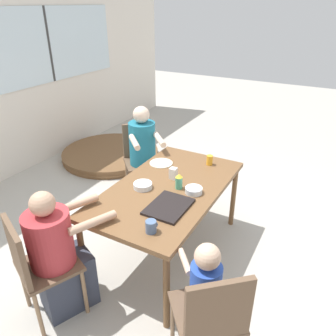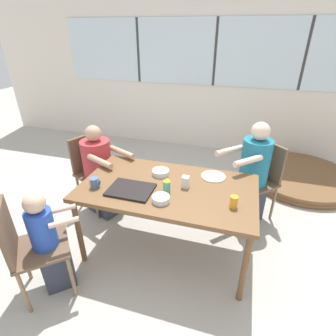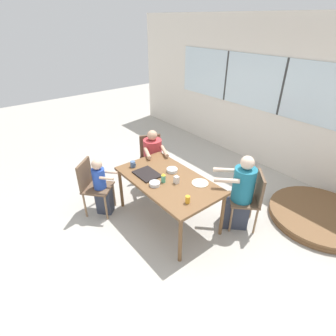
{
  "view_description": "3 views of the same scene",
  "coord_description": "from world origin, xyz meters",
  "views": [
    {
      "loc": [
        -2.15,
        -1.18,
        2.16
      ],
      "look_at": [
        0.0,
        0.0,
        0.91
      ],
      "focal_mm": 35.0,
      "sensor_mm": 36.0,
      "label": 1
    },
    {
      "loc": [
        0.56,
        -1.88,
        1.95
      ],
      "look_at": [
        0.0,
        0.0,
        0.91
      ],
      "focal_mm": 28.0,
      "sensor_mm": 36.0,
      "label": 2
    },
    {
      "loc": [
        2.43,
        -1.94,
        2.71
      ],
      "look_at": [
        0.0,
        0.0,
        0.91
      ],
      "focal_mm": 28.0,
      "sensor_mm": 36.0,
      "label": 3
    }
  ],
  "objects": [
    {
      "name": "ground_plane",
      "position": [
        0.0,
        0.0,
        0.0
      ],
      "size": [
        16.0,
        16.0,
        0.0
      ],
      "primitive_type": "plane",
      "color": "#B2ADA3"
    },
    {
      "name": "dining_table",
      "position": [
        0.0,
        0.0,
        0.66
      ],
      "size": [
        1.54,
        0.87,
        0.73
      ],
      "color": "brown",
      "rests_on": "ground_plane"
    },
    {
      "name": "chair_for_woman_green_shirt",
      "position": [
        0.83,
        0.84,
        0.53
      ],
      "size": [
        0.57,
        0.57,
        0.88
      ],
      "rotation": [
        0.0,
        0.0,
        -3.92
      ],
      "color": "brown",
      "rests_on": "ground_plane"
    },
    {
      "name": "chair_for_man_blue_shirt",
      "position": [
        -1.08,
        0.47,
        0.53
      ],
      "size": [
        0.53,
        0.53,
        0.88
      ],
      "rotation": [
        0.0,
        0.0,
        -1.99
      ],
      "color": "brown",
      "rests_on": "ground_plane"
    },
    {
      "name": "chair_for_toddler",
      "position": [
        -0.89,
        -0.78,
        0.53
      ],
      "size": [
        0.56,
        0.56,
        0.88
      ],
      "rotation": [
        0.0,
        0.0,
        -0.85
      ],
      "color": "brown",
      "rests_on": "ground_plane"
    },
    {
      "name": "person_woman_green_shirt",
      "position": [
        0.72,
        0.72,
        0.52
      ],
      "size": [
        0.6,
        0.6,
        1.15
      ],
      "rotation": [
        0.0,
        0.0,
        -3.92
      ],
      "color": "#333847",
      "rests_on": "ground_plane"
    },
    {
      "name": "person_man_blue_shirt",
      "position": [
        -0.92,
        0.41,
        0.47
      ],
      "size": [
        0.66,
        0.52,
        1.05
      ],
      "rotation": [
        0.0,
        0.0,
        -1.99
      ],
      "color": "#333847",
      "rests_on": "ground_plane"
    },
    {
      "name": "person_toddler",
      "position": [
        -0.77,
        -0.68,
        0.44
      ],
      "size": [
        0.39,
        0.37,
        0.94
      ],
      "rotation": [
        0.0,
        0.0,
        -0.85
      ],
      "color": "#333847",
      "rests_on": "ground_plane"
    },
    {
      "name": "food_tray_dark",
      "position": [
        -0.28,
        -0.16,
        0.74
      ],
      "size": [
        0.38,
        0.29,
        0.02
      ],
      "color": "black",
      "rests_on": "dining_table"
    },
    {
      "name": "coffee_mug",
      "position": [
        -0.6,
        -0.2,
        0.77
      ],
      "size": [
        0.08,
        0.08,
        0.09
      ],
      "color": "slate",
      "rests_on": "dining_table"
    },
    {
      "name": "sippy_cup",
      "position": [
        0.02,
        -0.1,
        0.8
      ],
      "size": [
        0.06,
        0.06,
        0.14
      ],
      "color": "#4CA57F",
      "rests_on": "dining_table"
    },
    {
      "name": "juice_glass",
      "position": [
        0.57,
        -0.15,
        0.77
      ],
      "size": [
        0.06,
        0.06,
        0.1
      ],
      "color": "gold",
      "rests_on": "dining_table"
    },
    {
      "name": "milk_carton_small",
      "position": [
        0.15,
        0.03,
        0.78
      ],
      "size": [
        0.06,
        0.06,
        0.1
      ],
      "color": "silver",
      "rests_on": "dining_table"
    },
    {
      "name": "bowl_white_shallow",
      "position": [
        0.01,
        -0.24,
        0.75
      ],
      "size": [
        0.15,
        0.15,
        0.05
      ],
      "color": "silver",
      "rests_on": "dining_table"
    },
    {
      "name": "bowl_cereal",
      "position": [
        -0.13,
        0.18,
        0.75
      ],
      "size": [
        0.16,
        0.16,
        0.05
      ],
      "color": "silver",
      "rests_on": "dining_table"
    },
    {
      "name": "plate_tortillas",
      "position": [
        0.36,
        0.28,
        0.73
      ],
      "size": [
        0.23,
        0.23,
        0.01
      ],
      "color": "beige",
      "rests_on": "dining_table"
    },
    {
      "name": "folded_table_stack",
      "position": [
        1.45,
        1.81,
        0.06
      ],
      "size": [
        1.46,
        1.46,
        0.12
      ],
      "color": "brown",
      "rests_on": "ground_plane"
    }
  ]
}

